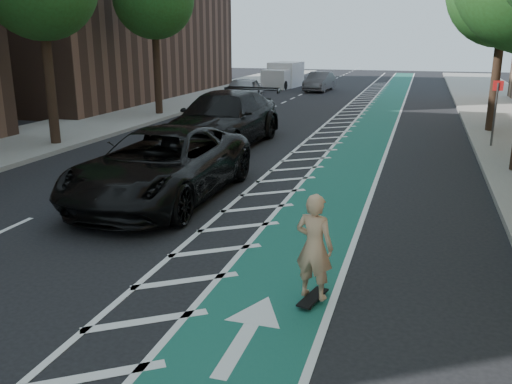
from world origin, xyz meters
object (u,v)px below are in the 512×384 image
at_px(skateboarder, 314,247).
at_px(barrel_a, 166,137).
at_px(suv_far, 223,119).
at_px(suv_near, 162,165).

relative_size(skateboarder, barrel_a, 1.93).
relative_size(suv_far, barrel_a, 8.01).
bearing_deg(suv_far, suv_near, -80.10).
bearing_deg(suv_near, suv_far, 97.84).
distance_m(skateboarder, suv_near, 6.47).
xyz_separation_m(suv_near, barrel_a, (-2.77, 5.88, -0.47)).
height_order(suv_far, barrel_a, suv_far).
height_order(skateboarder, suv_near, same).
bearing_deg(suv_far, skateboarder, -61.23).
bearing_deg(skateboarder, suv_near, -28.79).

